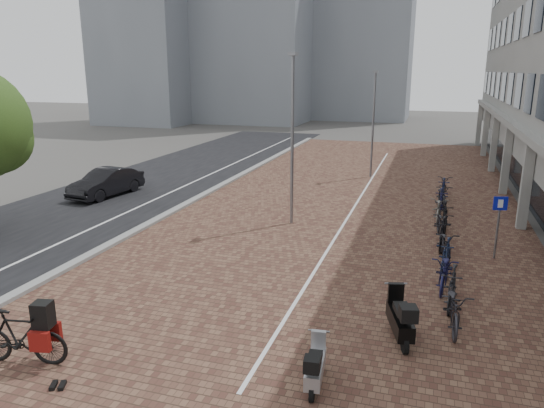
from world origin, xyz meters
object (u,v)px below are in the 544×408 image
Objects in this scene: scooter_mid at (400,316)px; parking_sign at (499,219)px; scooter_front at (315,364)px; hero_bike at (21,336)px; car_dark at (106,183)px.

scooter_mid is 0.80× the size of parking_sign.
scooter_front is 0.66× the size of parking_sign.
hero_bike is at bearing -171.41° from scooter_mid.
car_dark is at bearing 130.46° from scooter_mid.
car_dark is 2.91× the size of scooter_front.
parking_sign is (17.12, -3.55, 0.71)m from car_dark.
parking_sign reaches higher than car_dark.
hero_bike is at bearing -149.64° from parking_sign.
parking_sign reaches higher than hero_bike.
car_dark is 2.39× the size of scooter_mid.
car_dark is 1.94× the size of hero_bike.
parking_sign is (2.58, 6.15, 0.79)m from scooter_mid.
parking_sign is at bearing -57.54° from hero_bike.
parking_sign is (4.00, 8.45, 0.89)m from scooter_front.
scooter_front is (13.12, -12.00, -0.19)m from car_dark.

